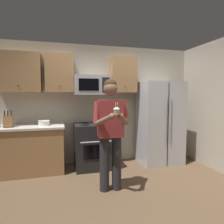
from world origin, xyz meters
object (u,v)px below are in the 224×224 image
Objects in this scene: knife_block at (8,121)px; person at (111,128)px; bowl_large_white at (44,123)px; refrigerator at (159,122)px; cupcake at (117,111)px; oven_range at (93,146)px; microwave at (92,85)px.

knife_block is 1.98m from person.
person is (1.07, -1.10, 0.02)m from bowl_large_white.
refrigerator reaches higher than cupcake.
refrigerator reaches higher than oven_range.
refrigerator is at bearing 44.35° from cupcake.
cupcake is (1.07, -1.43, 0.32)m from bowl_large_white.
knife_block is at bearing 148.13° from person.
microwave is at bearing 173.97° from refrigerator.
cupcake is at bearing -53.21° from bowl_large_white.
bowl_large_white is at bearing 178.84° from oven_range.
microwave is at bearing 5.37° from knife_block.
cupcake is at bearing -90.00° from person.
knife_block is at bearing 140.75° from cupcake.
knife_block is (-1.58, -0.03, 0.57)m from oven_range.
oven_range is 1.68m from knife_block.
refrigerator is 3.09m from knife_block.
oven_range is 2.91× the size of knife_block.
oven_range is at bearing 1.06° from knife_block.
bowl_large_white is at bearing 178.63° from refrigerator.
bowl_large_white is (-0.96, 0.02, 0.51)m from oven_range.
refrigerator is (1.50, -0.16, -0.82)m from microwave.
microwave is 0.41× the size of refrigerator.
knife_block is 1.84× the size of cupcake.
bowl_large_white is 0.12× the size of person.
refrigerator is 1.99m from cupcake.
oven_range is 1.64m from cupcake.
bowl_large_white is (-0.96, -0.10, -0.75)m from microwave.
bowl_large_white is at bearing 126.79° from cupcake.
knife_block is (-3.08, 0.01, 0.13)m from refrigerator.
person is at bearing -45.81° from bowl_large_white.
microwave is at bearing 89.98° from oven_range.
refrigerator is at bearing 36.59° from person.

